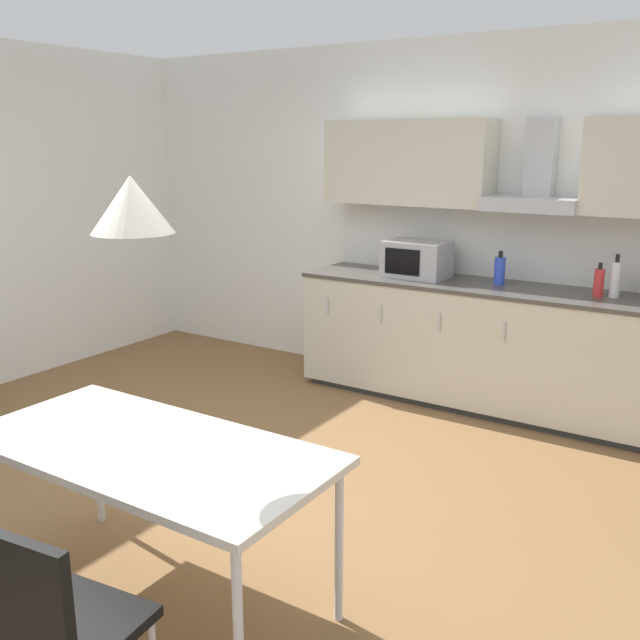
{
  "coord_description": "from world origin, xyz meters",
  "views": [
    {
      "loc": [
        2.48,
        -2.59,
        1.96
      ],
      "look_at": [
        0.41,
        0.61,
        1.0
      ],
      "focal_mm": 40.0,
      "sensor_mm": 36.0,
      "label": 1
    }
  ],
  "objects_px": {
    "microwave": "(417,259)",
    "bottle_white": "(615,279)",
    "bottle_red": "(599,282)",
    "bottle_blue": "(500,270)",
    "dining_table": "(148,455)",
    "pendant_lamp": "(132,204)",
    "chair_near_right": "(52,621)"
  },
  "relations": [
    {
      "from": "bottle_blue",
      "to": "pendant_lamp",
      "type": "distance_m",
      "value": 3.24
    },
    {
      "from": "bottle_blue",
      "to": "chair_near_right",
      "type": "height_order",
      "value": "bottle_blue"
    },
    {
      "from": "bottle_red",
      "to": "chair_near_right",
      "type": "distance_m",
      "value": 3.96
    },
    {
      "from": "bottle_blue",
      "to": "microwave",
      "type": "bearing_deg",
      "value": -174.76
    },
    {
      "from": "microwave",
      "to": "bottle_red",
      "type": "relative_size",
      "value": 2.05
    },
    {
      "from": "bottle_red",
      "to": "dining_table",
      "type": "bearing_deg",
      "value": -109.73
    },
    {
      "from": "bottle_blue",
      "to": "pendant_lamp",
      "type": "relative_size",
      "value": 0.77
    },
    {
      "from": "bottle_white",
      "to": "dining_table",
      "type": "relative_size",
      "value": 0.18
    },
    {
      "from": "bottle_blue",
      "to": "bottle_white",
      "type": "xyz_separation_m",
      "value": [
        0.8,
        -0.01,
        0.02
      ]
    },
    {
      "from": "bottle_red",
      "to": "dining_table",
      "type": "distance_m",
      "value": 3.3
    },
    {
      "from": "microwave",
      "to": "bottle_white",
      "type": "bearing_deg",
      "value": 1.98
    },
    {
      "from": "chair_near_right",
      "to": "pendant_lamp",
      "type": "distance_m",
      "value": 1.47
    },
    {
      "from": "microwave",
      "to": "bottle_white",
      "type": "relative_size",
      "value": 1.63
    },
    {
      "from": "chair_near_right",
      "to": "pendant_lamp",
      "type": "height_order",
      "value": "pendant_lamp"
    },
    {
      "from": "bottle_white",
      "to": "chair_near_right",
      "type": "xyz_separation_m",
      "value": [
        -0.84,
        -3.9,
        -0.53
      ]
    },
    {
      "from": "microwave",
      "to": "dining_table",
      "type": "xyz_separation_m",
      "value": [
        0.24,
        -3.08,
        -0.38
      ]
    },
    {
      "from": "microwave",
      "to": "bottle_blue",
      "type": "relative_size",
      "value": 1.94
    },
    {
      "from": "chair_near_right",
      "to": "pendant_lamp",
      "type": "relative_size",
      "value": 2.72
    },
    {
      "from": "microwave",
      "to": "bottle_blue",
      "type": "bearing_deg",
      "value": 5.24
    },
    {
      "from": "bottle_red",
      "to": "bottle_white",
      "type": "bearing_deg",
      "value": 21.71
    },
    {
      "from": "microwave",
      "to": "chair_near_right",
      "type": "height_order",
      "value": "microwave"
    },
    {
      "from": "bottle_white",
      "to": "chair_near_right",
      "type": "height_order",
      "value": "bottle_white"
    },
    {
      "from": "bottle_red",
      "to": "bottle_blue",
      "type": "bearing_deg",
      "value": 176.17
    },
    {
      "from": "pendant_lamp",
      "to": "chair_near_right",
      "type": "bearing_deg",
      "value": -64.36
    },
    {
      "from": "chair_near_right",
      "to": "bottle_white",
      "type": "bearing_deg",
      "value": 77.87
    },
    {
      "from": "chair_near_right",
      "to": "dining_table",
      "type": "bearing_deg",
      "value": 115.64
    },
    {
      "from": "bottle_white",
      "to": "pendant_lamp",
      "type": "distance_m",
      "value": 3.42
    },
    {
      "from": "dining_table",
      "to": "pendant_lamp",
      "type": "relative_size",
      "value": 4.98
    },
    {
      "from": "bottle_red",
      "to": "pendant_lamp",
      "type": "distance_m",
      "value": 3.36
    },
    {
      "from": "bottle_blue",
      "to": "bottle_red",
      "type": "distance_m",
      "value": 0.71
    },
    {
      "from": "bottle_blue",
      "to": "chair_near_right",
      "type": "relative_size",
      "value": 0.28
    },
    {
      "from": "bottle_white",
      "to": "chair_near_right",
      "type": "bearing_deg",
      "value": -102.13
    }
  ]
}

